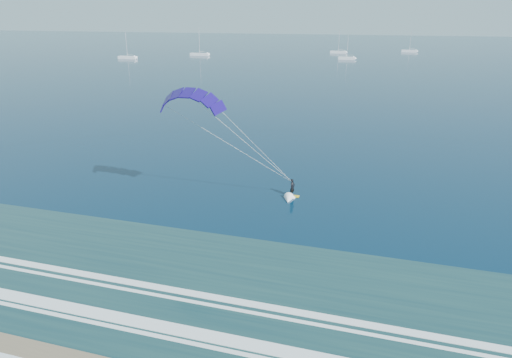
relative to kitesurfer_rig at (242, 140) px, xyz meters
The scene contains 6 objects.
kitesurfer_rig is the anchor object (origin of this frame).
sailboat_0 175.76m from the kitesurfer_rig, 125.34° to the left, with size 8.64×2.40×11.76m.
sailboat_1 185.03m from the kitesurfer_rig, 114.64° to the left, with size 9.46×2.40×12.89m.
sailboat_2 201.16m from the kitesurfer_rig, 94.09° to the left, with size 8.09×2.40×10.99m.
sailboat_3 167.97m from the kitesurfer_rig, 92.25° to the left, with size 7.21×2.40×10.21m.
sailboat_4 219.64m from the kitesurfer_rig, 84.61° to the left, with size 7.83×2.40×10.77m.
Camera 1 is at (15.77, -16.28, 19.19)m, focal length 32.00 mm.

